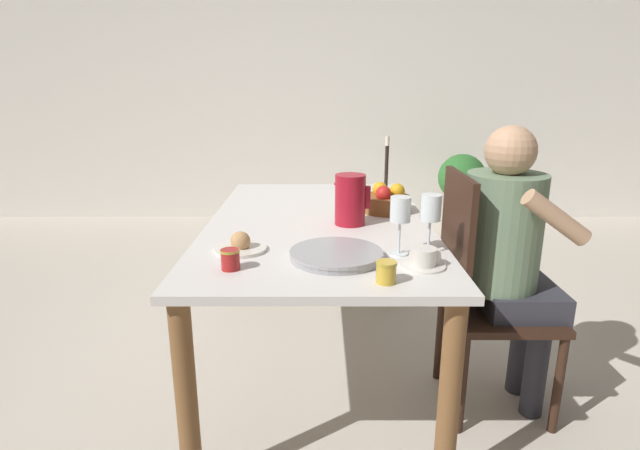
# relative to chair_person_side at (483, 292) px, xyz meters

# --- Properties ---
(ground_plane) EXTENTS (20.00, 20.00, 0.00)m
(ground_plane) POSITION_rel_chair_person_side_xyz_m (-0.66, 0.26, -0.51)
(ground_plane) COLOR beige
(wall_back) EXTENTS (10.00, 0.06, 2.60)m
(wall_back) POSITION_rel_chair_person_side_xyz_m (-0.66, 3.06, 0.79)
(wall_back) COLOR silver
(wall_back) RESTS_ON ground_plane
(dining_table) EXTENTS (0.95, 1.61, 0.74)m
(dining_table) POSITION_rel_chair_person_side_xyz_m (-0.66, 0.26, 0.13)
(dining_table) COLOR silver
(dining_table) RESTS_ON ground_plane
(chair_person_side) EXTENTS (0.42, 0.42, 0.99)m
(chair_person_side) POSITION_rel_chair_person_side_xyz_m (0.00, 0.00, 0.00)
(chair_person_side) COLOR #331E14
(chair_person_side) RESTS_ON ground_plane
(person_seated) EXTENTS (0.39, 0.41, 1.17)m
(person_seated) POSITION_rel_chair_person_side_xyz_m (0.10, 0.00, 0.18)
(person_seated) COLOR #33333D
(person_seated) RESTS_ON ground_plane
(red_pitcher) EXTENTS (0.15, 0.13, 0.21)m
(red_pitcher) POSITION_rel_chair_person_side_xyz_m (-0.52, 0.20, 0.34)
(red_pitcher) COLOR #A31423
(red_pitcher) RESTS_ON dining_table
(wine_glass_water) EXTENTS (0.07, 0.07, 0.21)m
(wine_glass_water) POSITION_rel_chair_person_side_xyz_m (-0.37, -0.18, 0.38)
(wine_glass_water) COLOR white
(wine_glass_water) RESTS_ON dining_table
(wine_glass_juice) EXTENTS (0.07, 0.07, 0.22)m
(wine_glass_juice) POSITION_rel_chair_person_side_xyz_m (-0.27, -0.18, 0.39)
(wine_glass_juice) COLOR white
(wine_glass_juice) RESTS_ON dining_table
(teacup_near_person) EXTENTS (0.15, 0.15, 0.06)m
(teacup_near_person) POSITION_rel_chair_person_side_xyz_m (-0.31, -0.30, 0.25)
(teacup_near_person) COLOR silver
(teacup_near_person) RESTS_ON dining_table
(serving_tray) EXTENTS (0.32, 0.32, 0.03)m
(serving_tray) POSITION_rel_chair_person_side_xyz_m (-0.59, -0.23, 0.24)
(serving_tray) COLOR #9E9EA3
(serving_tray) RESTS_ON dining_table
(bread_plate) EXTENTS (0.19, 0.19, 0.07)m
(bread_plate) POSITION_rel_chair_person_side_xyz_m (-0.93, -0.14, 0.25)
(bread_plate) COLOR silver
(bread_plate) RESTS_ON dining_table
(jam_jar_amber) EXTENTS (0.06, 0.06, 0.07)m
(jam_jar_amber) POSITION_rel_chair_person_side_xyz_m (-0.45, -0.44, 0.26)
(jam_jar_amber) COLOR gold
(jam_jar_amber) RESTS_ON dining_table
(jam_jar_red) EXTENTS (0.06, 0.06, 0.07)m
(jam_jar_red) POSITION_rel_chair_person_side_xyz_m (-0.94, -0.33, 0.26)
(jam_jar_red) COLOR #A81E1E
(jam_jar_red) RESTS_ON dining_table
(fruit_bowl) EXTENTS (0.23, 0.23, 0.13)m
(fruit_bowl) POSITION_rel_chair_person_side_xyz_m (-0.34, 0.42, 0.28)
(fruit_bowl) COLOR brown
(fruit_bowl) RESTS_ON dining_table
(candlestick_tall) EXTENTS (0.06, 0.06, 0.31)m
(candlestick_tall) POSITION_rel_chair_person_side_xyz_m (-0.29, 0.82, 0.35)
(candlestick_tall) COLOR black
(candlestick_tall) RESTS_ON dining_table
(potted_plant) EXTENTS (0.42, 0.42, 0.71)m
(potted_plant) POSITION_rel_chair_person_side_xyz_m (0.62, 2.54, -0.05)
(potted_plant) COLOR #A8603D
(potted_plant) RESTS_ON ground_plane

